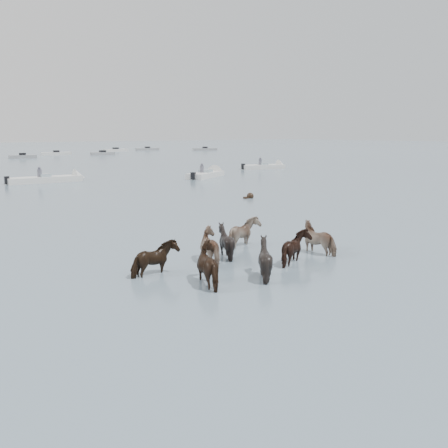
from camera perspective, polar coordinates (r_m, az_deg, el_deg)
ground at (r=13.86m, az=12.12°, el=-6.19°), size 400.00×400.00×0.00m
pony_herd at (r=14.72m, az=2.51°, el=-3.24°), size 7.38×4.35×1.32m
swimming_pony at (r=29.59m, az=3.11°, el=3.33°), size 0.72×0.44×0.44m
motorboat_c at (r=41.80m, az=-19.69°, el=5.12°), size 6.46×1.88×1.92m
motorboat_d at (r=43.99m, az=-1.81°, el=6.02°), size 5.44×3.97×1.92m
motorboat_e at (r=53.94m, az=5.44°, el=6.89°), size 5.49×3.05×1.92m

